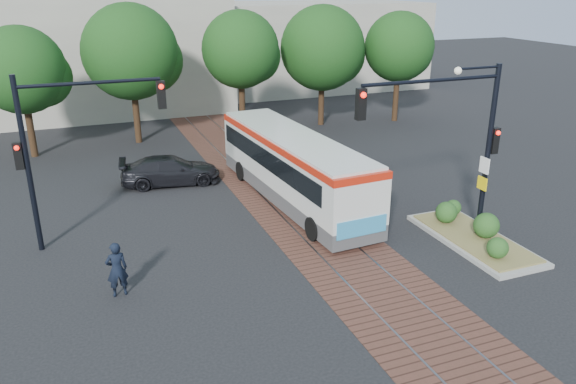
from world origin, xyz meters
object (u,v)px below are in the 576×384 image
(officer, at_px, (117,269))
(city_bus, at_px, (293,164))
(signal_pole_main, at_px, (461,129))
(parked_car, at_px, (170,170))
(signal_pole_left, at_px, (61,138))
(traffic_island, at_px, (473,232))

(officer, bearing_deg, city_bus, -150.77)
(signal_pole_main, bearing_deg, parked_car, 128.84)
(signal_pole_left, bearing_deg, traffic_island, -20.36)
(signal_pole_left, bearing_deg, parked_car, 49.75)
(city_bus, relative_size, officer, 6.31)
(signal_pole_main, xyz_separation_m, parked_car, (-7.94, 9.87, -3.52))
(signal_pole_left, xyz_separation_m, officer, (1.06, -4.10, -3.01))
(signal_pole_main, height_order, officer, signal_pole_main)
(city_bus, height_order, officer, city_bus)
(traffic_island, height_order, signal_pole_left, signal_pole_left)
(officer, bearing_deg, traffic_island, 171.14)
(signal_pole_left, height_order, officer, signal_pole_left)
(signal_pole_main, relative_size, signal_pole_left, 1.00)
(city_bus, xyz_separation_m, signal_pole_left, (-8.69, -1.12, 2.28))
(traffic_island, xyz_separation_m, signal_pole_main, (-0.96, 0.09, 3.83))
(signal_pole_left, relative_size, parked_car, 1.36)
(city_bus, height_order, signal_pole_left, signal_pole_left)
(signal_pole_left, bearing_deg, officer, -75.54)
(signal_pole_main, height_order, parked_car, signal_pole_main)
(city_bus, bearing_deg, parked_car, 134.44)
(parked_car, bearing_deg, traffic_island, -131.22)
(traffic_island, distance_m, officer, 12.17)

